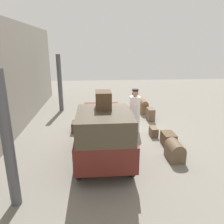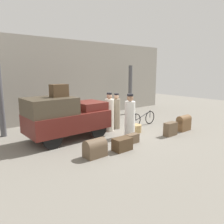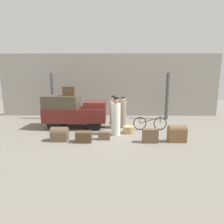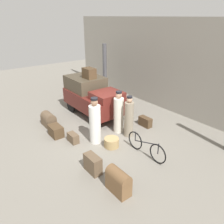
{
  "view_description": "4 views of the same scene",
  "coord_description": "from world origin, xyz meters",
  "px_view_note": "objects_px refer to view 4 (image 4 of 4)",
  "views": [
    {
      "loc": [
        -8.17,
        0.91,
        3.5
      ],
      "look_at": [
        0.2,
        0.2,
        0.95
      ],
      "focal_mm": 35.0,
      "sensor_mm": 36.0,
      "label": 1
    },
    {
      "loc": [
        -6.04,
        -7.22,
        2.83
      ],
      "look_at": [
        0.2,
        0.2,
        0.95
      ],
      "focal_mm": 35.0,
      "sensor_mm": 36.0,
      "label": 2
    },
    {
      "loc": [
        0.26,
        -8.92,
        2.57
      ],
      "look_at": [
        0.2,
        0.2,
        0.95
      ],
      "focal_mm": 28.0,
      "sensor_mm": 36.0,
      "label": 3
    },
    {
      "loc": [
        6.59,
        -4.78,
        4.54
      ],
      "look_at": [
        0.2,
        0.2,
        0.95
      ],
      "focal_mm": 35.0,
      "sensor_mm": 36.0,
      "label": 4
    }
  ],
  "objects_px": {
    "truck": "(92,95)",
    "trunk_large_brown": "(49,119)",
    "suitcase_black_upright": "(73,138)",
    "trunk_umber_medium": "(56,131)",
    "trunk_on_truck_roof": "(89,73)",
    "porter_carrying_trunk": "(129,118)",
    "trunk_barrel_dark": "(118,181)",
    "bicycle": "(146,147)",
    "porter_standing_middle": "(119,114)",
    "porter_with_bicycle": "(95,123)",
    "trunk_wicker_pale": "(145,122)",
    "suitcase_small_leather": "(93,164)",
    "wicker_basket": "(112,142)"
  },
  "relations": [
    {
      "from": "suitcase_black_upright",
      "to": "trunk_large_brown",
      "type": "bearing_deg",
      "value": -175.02
    },
    {
      "from": "suitcase_black_upright",
      "to": "trunk_on_truck_roof",
      "type": "bearing_deg",
      "value": 133.58
    },
    {
      "from": "trunk_wicker_pale",
      "to": "porter_carrying_trunk",
      "type": "bearing_deg",
      "value": -81.66
    },
    {
      "from": "suitcase_small_leather",
      "to": "trunk_barrel_dark",
      "type": "bearing_deg",
      "value": 4.16
    },
    {
      "from": "trunk_large_brown",
      "to": "suitcase_black_upright",
      "type": "bearing_deg",
      "value": 4.98
    },
    {
      "from": "porter_with_bicycle",
      "to": "porter_standing_middle",
      "type": "bearing_deg",
      "value": 94.97
    },
    {
      "from": "bicycle",
      "to": "suitcase_small_leather",
      "type": "xyz_separation_m",
      "value": [
        -0.4,
        -1.95,
        -0.07
      ]
    },
    {
      "from": "trunk_wicker_pale",
      "to": "trunk_barrel_dark",
      "type": "distance_m",
      "value": 4.21
    },
    {
      "from": "trunk_large_brown",
      "to": "trunk_on_truck_roof",
      "type": "relative_size",
      "value": 1.11
    },
    {
      "from": "trunk_wicker_pale",
      "to": "porter_with_bicycle",
      "type": "bearing_deg",
      "value": -95.62
    },
    {
      "from": "truck",
      "to": "trunk_barrel_dark",
      "type": "height_order",
      "value": "truck"
    },
    {
      "from": "suitcase_small_leather",
      "to": "trunk_barrel_dark",
      "type": "distance_m",
      "value": 1.16
    },
    {
      "from": "trunk_on_truck_roof",
      "to": "suitcase_small_leather",
      "type": "bearing_deg",
      "value": -31.96
    },
    {
      "from": "wicker_basket",
      "to": "trunk_umber_medium",
      "type": "relative_size",
      "value": 0.83
    },
    {
      "from": "porter_standing_middle",
      "to": "trunk_large_brown",
      "type": "bearing_deg",
      "value": -138.06
    },
    {
      "from": "porter_carrying_trunk",
      "to": "trunk_umber_medium",
      "type": "relative_size",
      "value": 2.56
    },
    {
      "from": "wicker_basket",
      "to": "porter_with_bicycle",
      "type": "bearing_deg",
      "value": -156.32
    },
    {
      "from": "porter_carrying_trunk",
      "to": "trunk_wicker_pale",
      "type": "distance_m",
      "value": 1.3
    },
    {
      "from": "porter_standing_middle",
      "to": "suitcase_black_upright",
      "type": "relative_size",
      "value": 3.46
    },
    {
      "from": "porter_with_bicycle",
      "to": "porter_carrying_trunk",
      "type": "bearing_deg",
      "value": 72.88
    },
    {
      "from": "porter_with_bicycle",
      "to": "suitcase_small_leather",
      "type": "distance_m",
      "value": 1.87
    },
    {
      "from": "trunk_on_truck_roof",
      "to": "porter_carrying_trunk",
      "type": "bearing_deg",
      "value": -1.13
    },
    {
      "from": "porter_with_bicycle",
      "to": "trunk_umber_medium",
      "type": "relative_size",
      "value": 2.74
    },
    {
      "from": "suitcase_small_leather",
      "to": "trunk_umber_medium",
      "type": "xyz_separation_m",
      "value": [
        -2.81,
        0.05,
        -0.07
      ]
    },
    {
      "from": "trunk_barrel_dark",
      "to": "trunk_umber_medium",
      "type": "height_order",
      "value": "trunk_barrel_dark"
    },
    {
      "from": "porter_standing_middle",
      "to": "suitcase_black_upright",
      "type": "height_order",
      "value": "porter_standing_middle"
    },
    {
      "from": "truck",
      "to": "trunk_large_brown",
      "type": "xyz_separation_m",
      "value": [
        -0.14,
        -2.27,
        -0.68
      ]
    },
    {
      "from": "bicycle",
      "to": "porter_carrying_trunk",
      "type": "height_order",
      "value": "porter_carrying_trunk"
    },
    {
      "from": "porter_with_bicycle",
      "to": "suitcase_black_upright",
      "type": "relative_size",
      "value": 3.53
    },
    {
      "from": "porter_with_bicycle",
      "to": "suitcase_black_upright",
      "type": "distance_m",
      "value": 1.09
    },
    {
      "from": "suitcase_small_leather",
      "to": "trunk_large_brown",
      "type": "height_order",
      "value": "trunk_large_brown"
    },
    {
      "from": "porter_with_bicycle",
      "to": "trunk_on_truck_roof",
      "type": "xyz_separation_m",
      "value": [
        -2.53,
        1.41,
        1.2
      ]
    },
    {
      "from": "bicycle",
      "to": "trunk_on_truck_roof",
      "type": "distance_m",
      "value": 4.7
    },
    {
      "from": "porter_standing_middle",
      "to": "trunk_large_brown",
      "type": "height_order",
      "value": "porter_standing_middle"
    },
    {
      "from": "trunk_on_truck_roof",
      "to": "trunk_barrel_dark",
      "type": "bearing_deg",
      "value": -25.01
    },
    {
      "from": "suitcase_black_upright",
      "to": "trunk_umber_medium",
      "type": "xyz_separation_m",
      "value": [
        -0.85,
        -0.32,
        0.05
      ]
    },
    {
      "from": "truck",
      "to": "porter_with_bicycle",
      "type": "bearing_deg",
      "value": -31.21
    },
    {
      "from": "trunk_barrel_dark",
      "to": "trunk_umber_medium",
      "type": "xyz_separation_m",
      "value": [
        -3.97,
        -0.04,
        -0.16
      ]
    },
    {
      "from": "truck",
      "to": "porter_with_bicycle",
      "type": "distance_m",
      "value": 2.71
    },
    {
      "from": "trunk_barrel_dark",
      "to": "suitcase_small_leather",
      "type": "bearing_deg",
      "value": -175.84
    },
    {
      "from": "truck",
      "to": "trunk_on_truck_roof",
      "type": "bearing_deg",
      "value": -180.0
    },
    {
      "from": "bicycle",
      "to": "trunk_on_truck_roof",
      "type": "bearing_deg",
      "value": 173.2
    },
    {
      "from": "suitcase_black_upright",
      "to": "trunk_umber_medium",
      "type": "height_order",
      "value": "trunk_umber_medium"
    },
    {
      "from": "porter_standing_middle",
      "to": "trunk_umber_medium",
      "type": "height_order",
      "value": "porter_standing_middle"
    },
    {
      "from": "porter_carrying_trunk",
      "to": "trunk_barrel_dark",
      "type": "bearing_deg",
      "value": -46.92
    },
    {
      "from": "wicker_basket",
      "to": "trunk_on_truck_roof",
      "type": "height_order",
      "value": "trunk_on_truck_roof"
    },
    {
      "from": "porter_carrying_trunk",
      "to": "trunk_barrel_dark",
      "type": "distance_m",
      "value": 3.22
    },
    {
      "from": "bicycle",
      "to": "porter_with_bicycle",
      "type": "distance_m",
      "value": 2.09
    },
    {
      "from": "truck",
      "to": "bicycle",
      "type": "height_order",
      "value": "truck"
    },
    {
      "from": "porter_standing_middle",
      "to": "trunk_barrel_dark",
      "type": "bearing_deg",
      "value": -39.52
    }
  ]
}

